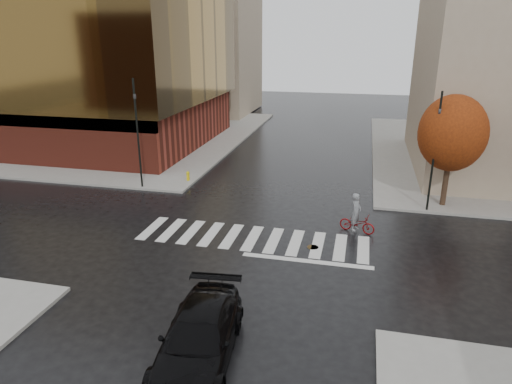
# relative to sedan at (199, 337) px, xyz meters

# --- Properties ---
(ground) EXTENTS (120.00, 120.00, 0.00)m
(ground) POSITION_rel_sedan_xyz_m (-0.50, 8.63, -0.80)
(ground) COLOR black
(ground) RESTS_ON ground
(sidewalk_nw) EXTENTS (30.00, 30.00, 0.15)m
(sidewalk_nw) POSITION_rel_sedan_xyz_m (-21.50, 29.63, -0.73)
(sidewalk_nw) COLOR gray
(sidewalk_nw) RESTS_ON ground
(crosswalk) EXTENTS (12.00, 3.00, 0.01)m
(crosswalk) POSITION_rel_sedan_xyz_m (-0.50, 9.13, -0.80)
(crosswalk) COLOR silver
(crosswalk) RESTS_ON ground
(office_glass) EXTENTS (27.00, 19.00, 16.00)m
(office_glass) POSITION_rel_sedan_xyz_m (-22.50, 26.62, 7.48)
(office_glass) COLOR maroon
(office_glass) RESTS_ON sidewalk_nw
(building_nw_far) EXTENTS (14.00, 12.00, 20.00)m
(building_nw_far) POSITION_rel_sedan_xyz_m (-16.50, 45.63, 9.35)
(building_nw_far) COLOR gray
(building_nw_far) RESTS_ON sidewalk_nw
(tree_ne_a) EXTENTS (3.80, 3.80, 6.50)m
(tree_ne_a) POSITION_rel_sedan_xyz_m (9.50, 16.03, 3.65)
(tree_ne_a) COLOR #312115
(tree_ne_a) RESTS_ON sidewalk_ne
(sedan) EXTENTS (2.80, 5.73, 1.60)m
(sedan) POSITION_rel_sedan_xyz_m (0.00, 0.00, 0.00)
(sedan) COLOR black
(sedan) RESTS_ON ground
(cyclist) EXTENTS (1.98, 1.18, 2.12)m
(cyclist) POSITION_rel_sedan_xyz_m (4.58, 11.13, -0.08)
(cyclist) COLOR maroon
(cyclist) RESTS_ON ground
(traffic_light_nw) EXTENTS (0.21, 0.18, 7.04)m
(traffic_light_nw) POSITION_rel_sedan_xyz_m (-9.50, 14.98, 3.33)
(traffic_light_nw) COLOR black
(traffic_light_nw) RESTS_ON sidewalk_nw
(traffic_light_ne) EXTENTS (0.16, 0.18, 6.77)m
(traffic_light_ne) POSITION_rel_sedan_xyz_m (8.50, 14.93, 3.15)
(traffic_light_ne) COLOR black
(traffic_light_ne) RESTS_ON sidewalk_ne
(fire_hydrant) EXTENTS (0.23, 0.23, 0.65)m
(fire_hydrant) POSITION_rel_sedan_xyz_m (-7.00, 16.93, -0.30)
(fire_hydrant) COLOR yellow
(fire_hydrant) RESTS_ON sidewalk_nw
(manhole) EXTENTS (0.66, 0.66, 0.01)m
(manhole) POSITION_rel_sedan_xyz_m (2.61, 8.80, -0.80)
(manhole) COLOR #4D391B
(manhole) RESTS_ON ground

